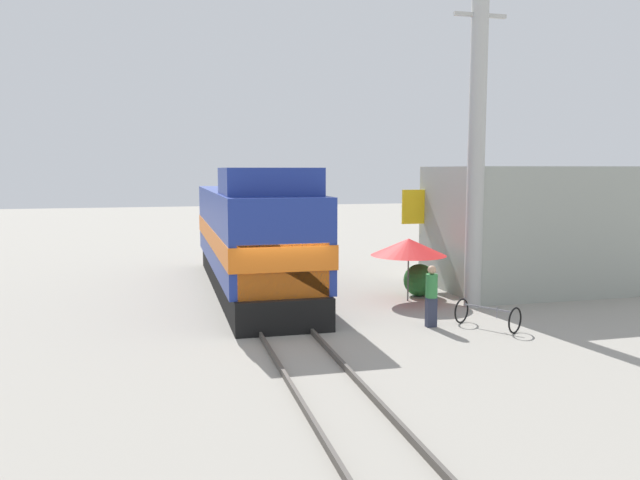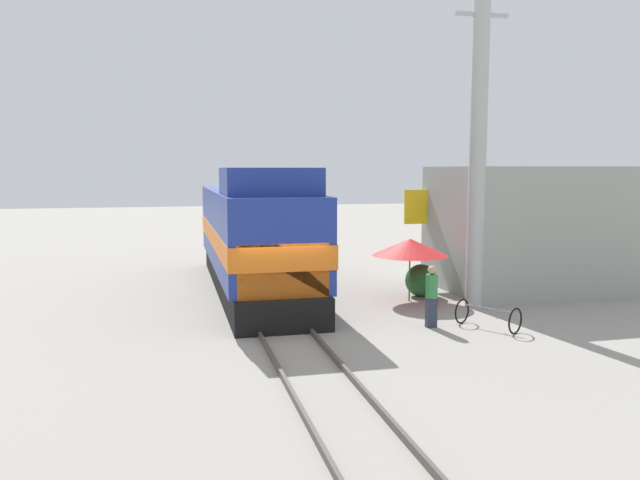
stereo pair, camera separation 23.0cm
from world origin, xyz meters
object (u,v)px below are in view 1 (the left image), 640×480
utility_pole (477,143)px  vendor_umbrella (409,247)px  bicycle (487,315)px  locomotive (253,239)px  person_bystander (431,293)px  billboard_sign (430,212)px

utility_pole → vendor_umbrella: bearing=143.1°
utility_pole → bicycle: size_ratio=5.70×
utility_pole → bicycle: (-0.98, -2.74, -4.97)m
locomotive → person_bystander: bearing=-56.2°
person_bystander → bicycle: size_ratio=0.96×
locomotive → bicycle: 9.09m
bicycle → person_bystander: bearing=128.0°
locomotive → billboard_sign: bearing=3.5°
bicycle → utility_pole: bearing=38.6°
bicycle → billboard_sign: bearing=46.7°
locomotive → person_bystander: 7.68m
vendor_umbrella → person_bystander: size_ratio=1.45×
vendor_umbrella → person_bystander: (-0.72, -3.51, -0.90)m
vendor_umbrella → billboard_sign: (2.25, 3.27, 0.95)m
utility_pole → person_bystander: bearing=-138.4°
utility_pole → person_bystander: 5.48m
bicycle → vendor_umbrella: bearing=69.0°
utility_pole → vendor_umbrella: size_ratio=4.09×
vendor_umbrella → bicycle: (0.77, -4.05, -1.49)m
locomotive → vendor_umbrella: locomotive is taller
utility_pole → bicycle: 5.75m
vendor_umbrella → bicycle: 4.39m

